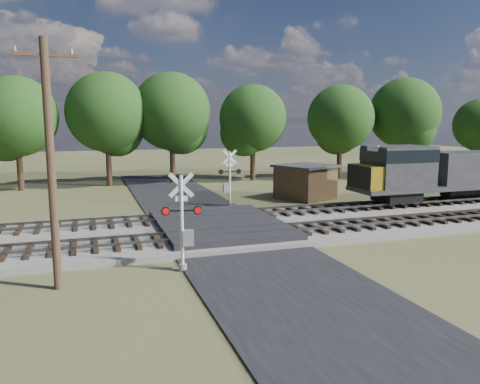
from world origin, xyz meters
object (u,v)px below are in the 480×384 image
object	(u,v)px
crossing_signal_near	(184,231)
utility_pole	(51,160)
crossing_signal_far	(229,183)
equipment_shed	(305,182)

from	to	relation	value
crossing_signal_near	utility_pole	distance (m)	6.04
crossing_signal_near	utility_pole	size ratio (longest dim) A/B	0.46
crossing_signal_far	equipment_shed	world-z (taller)	crossing_signal_far
crossing_signal_far	equipment_shed	distance (m)	7.34
crossing_signal_near	utility_pole	bearing A→B (deg)	-163.73
utility_pole	equipment_shed	world-z (taller)	utility_pole
crossing_signal_far	crossing_signal_near	bearing A→B (deg)	68.10
crossing_signal_near	equipment_shed	xyz separation A→B (m)	(13.33, 15.49, -0.36)
crossing_signal_far	utility_pole	xyz separation A→B (m)	(-11.28, -14.44, 3.19)
crossing_signal_near	equipment_shed	size ratio (longest dim) A/B	0.79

